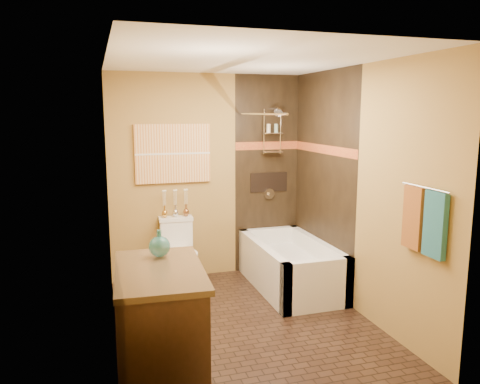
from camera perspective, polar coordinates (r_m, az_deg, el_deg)
name	(u,v)px	position (r m, az deg, el deg)	size (l,w,h in m)	color
floor	(245,323)	(4.75, 0.62, -15.69)	(3.00, 3.00, 0.00)	black
wall_left	(112,205)	(4.16, -15.29, -1.56)	(0.02, 3.00, 2.50)	#A17D3E
wall_right	(358,191)	(4.86, 14.22, 0.09)	(0.02, 3.00, 2.50)	#A17D3E
wall_back	(208,177)	(5.79, -3.94, 1.86)	(2.40, 0.02, 2.50)	#A17D3E
wall_front	(318,239)	(3.01, 9.54, -5.62)	(2.40, 0.02, 2.50)	#A17D3E
ceiling	(246,59)	(4.32, 0.68, 15.85)	(3.00, 3.00, 0.00)	silver
alcove_tile_back	(267,174)	(6.00, 3.30, 2.15)	(0.85, 0.01, 2.50)	black
alcove_tile_right	(323,181)	(5.50, 10.05, 1.33)	(0.01, 1.50, 2.50)	black
mosaic_band_back	(268,146)	(5.96, 3.37, 5.67)	(0.85, 0.01, 0.10)	maroon
mosaic_band_right	(323,149)	(5.46, 10.07, 5.17)	(0.01, 1.50, 0.10)	maroon
alcove_niche	(269,182)	(6.02, 3.54, 1.21)	(0.50, 0.01, 0.25)	black
shower_fixtures	(272,142)	(5.87, 3.95, 6.05)	(0.24, 0.33, 1.16)	silver
curtain_rod	(259,114)	(5.13, 2.35, 9.50)	(0.03, 0.03, 1.55)	silver
towel_bar	(425,188)	(3.96, 21.64, 0.48)	(0.02, 0.02, 0.55)	silver
towel_teal	(435,225)	(3.92, 22.70, -3.71)	(0.05, 0.22, 0.52)	#20596B
towel_rust	(413,218)	(4.11, 20.39, -2.95)	(0.05, 0.22, 0.52)	brown
sunset_painting	(173,154)	(5.65, -8.17, 4.66)	(0.90, 0.04, 0.70)	orange
vanity_mirror	(117,191)	(3.34, -14.74, 0.11)	(0.01, 1.00, 0.90)	white
bathtub	(290,269)	(5.58, 6.14, -9.35)	(0.80, 1.50, 0.55)	white
toilet	(179,253)	(5.61, -7.45, -7.33)	(0.41, 0.60, 0.79)	white
vanity	(160,327)	(3.67, -9.74, -15.90)	(0.69, 1.07, 0.91)	black
teal_bottle	(159,244)	(3.73, -9.80, -6.22)	(0.17, 0.17, 0.27)	#236A61
bud_vases	(175,203)	(5.65, -7.89, -1.29)	(0.33, 0.07, 0.32)	gold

